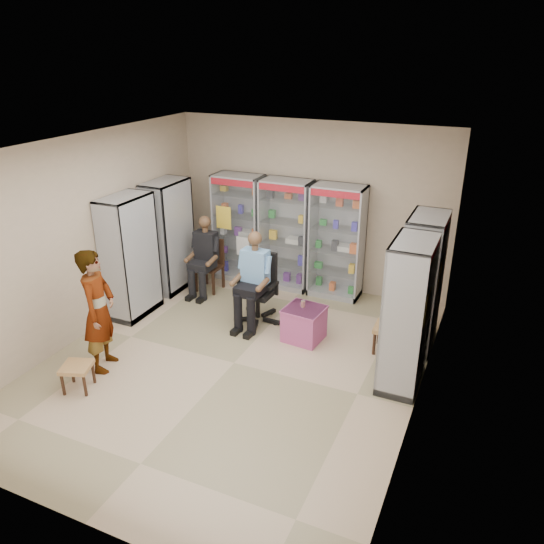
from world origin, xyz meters
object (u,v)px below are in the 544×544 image
at_px(cabinet_right_far, 422,282).
at_px(standing_man, 99,311).
at_px(seated_shopkeeper, 256,281).
at_px(cabinet_right_near, 407,315).
at_px(wooden_chair, 209,266).
at_px(cabinet_back_right, 337,242).
at_px(cabinet_back_left, 239,228).
at_px(cabinet_left_far, 169,236).
at_px(pink_trunk, 304,324).
at_px(woven_stool_a, 388,339).
at_px(woven_stool_b, 78,377).
at_px(cabinet_back_mid, 286,235).
at_px(office_chair, 258,289).
at_px(cabinet_left_near, 130,257).

relative_size(cabinet_right_far, standing_man, 1.15).
bearing_deg(seated_shopkeeper, cabinet_right_near, -14.21).
bearing_deg(wooden_chair, cabinet_back_right, 18.75).
bearing_deg(cabinet_back_left, standing_man, -94.90).
bearing_deg(cabinet_right_near, seated_shopkeeper, 73.59).
xyz_separation_m(cabinet_right_near, cabinet_left_far, (-4.46, 1.30, 0.00)).
relative_size(cabinet_back_right, cabinet_right_far, 1.00).
height_order(cabinet_left_far, pink_trunk, cabinet_left_far).
height_order(wooden_chair, woven_stool_a, wooden_chair).
xyz_separation_m(cabinet_back_right, woven_stool_b, (-2.16, -4.09, -0.82)).
xyz_separation_m(cabinet_back_mid, seated_shopkeeper, (0.12, -1.51, -0.27)).
xyz_separation_m(cabinet_back_right, wooden_chair, (-2.15, -0.73, -0.53)).
bearing_deg(standing_man, cabinet_back_left, -23.30).
distance_m(cabinet_left_far, office_chair, 2.11).
height_order(cabinet_back_mid, cabinet_left_far, same).
bearing_deg(cabinet_back_right, cabinet_back_left, 180.00).
distance_m(cabinet_back_right, cabinet_right_far, 1.98).
bearing_deg(cabinet_left_near, cabinet_back_right, 125.65).
relative_size(office_chair, woven_stool_b, 3.17).
bearing_deg(cabinet_left_near, office_chair, 106.05).
bearing_deg(cabinet_left_near, seated_shopkeeper, 104.72).
height_order(cabinet_back_mid, cabinet_back_right, same).
bearing_deg(office_chair, cabinet_back_right, 62.43).
xyz_separation_m(cabinet_right_far, pink_trunk, (-1.57, -0.57, -0.74)).
bearing_deg(woven_stool_a, cabinet_left_far, 171.72).
bearing_deg(seated_shopkeeper, cabinet_back_left, 127.55).
bearing_deg(cabinet_left_far, woven_stool_a, 81.72).
bearing_deg(standing_man, cabinet_back_right, -50.41).
relative_size(cabinet_back_mid, wooden_chair, 2.13).
relative_size(cabinet_back_mid, standing_man, 1.15).
bearing_deg(cabinet_back_mid, seated_shopkeeper, -85.52).
height_order(cabinet_left_far, standing_man, cabinet_left_far).
distance_m(cabinet_back_left, seated_shopkeeper, 1.87).
xyz_separation_m(cabinet_left_far, office_chair, (2.00, -0.53, -0.43)).
bearing_deg(office_chair, woven_stool_b, -114.52).
xyz_separation_m(cabinet_back_left, cabinet_right_far, (3.53, -1.13, 0.00)).
relative_size(cabinet_right_near, woven_stool_b, 5.56).
bearing_deg(cabinet_back_right, pink_trunk, -88.02).
distance_m(cabinet_back_left, cabinet_back_right, 1.90).
distance_m(cabinet_right_near, woven_stool_b, 4.30).
bearing_deg(cabinet_right_near, office_chair, 72.53).
xyz_separation_m(cabinet_right_far, wooden_chair, (-3.78, 0.40, -0.53)).
xyz_separation_m(cabinet_back_right, pink_trunk, (0.06, -1.70, -0.74)).
height_order(cabinet_back_mid, seated_shopkeeper, cabinet_back_mid).
height_order(office_chair, pink_trunk, office_chair).
relative_size(cabinet_back_left, seated_shopkeeper, 1.38).
height_order(cabinet_back_mid, woven_stool_a, cabinet_back_mid).
relative_size(cabinet_right_near, standing_man, 1.15).
distance_m(cabinet_right_far, standing_man, 4.52).
distance_m(woven_stool_b, standing_man, 0.89).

